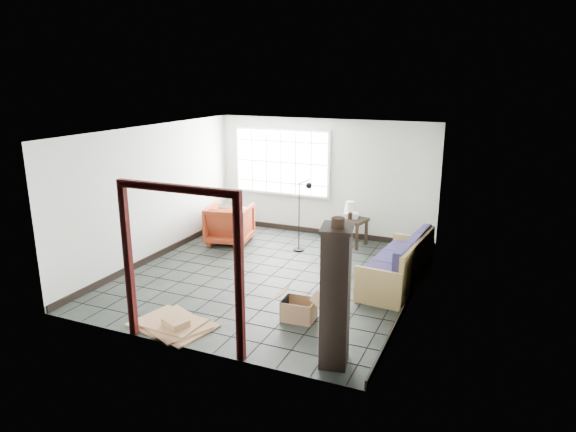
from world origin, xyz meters
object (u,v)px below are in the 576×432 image
at_px(armchair, 230,222).
at_px(side_table, 353,223).
at_px(tall_shelf, 335,296).
at_px(futon_sofa, 400,268).

bearing_deg(armchair, side_table, -172.33).
bearing_deg(tall_shelf, futon_sofa, 73.22).
xyz_separation_m(side_table, tall_shelf, (1.11, -4.56, 0.43)).
bearing_deg(armchair, tall_shelf, 122.52).
relative_size(futon_sofa, tall_shelf, 1.17).
bearing_deg(futon_sofa, armchair, 172.26).
bearing_deg(armchair, futon_sofa, 155.11).
bearing_deg(tall_shelf, armchair, 122.75).
xyz_separation_m(armchair, side_table, (2.48, 0.87, 0.02)).
bearing_deg(side_table, tall_shelf, -76.27).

